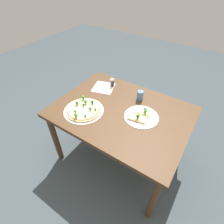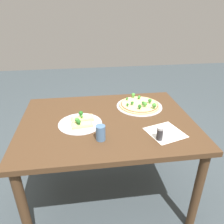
{
  "view_description": "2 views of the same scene",
  "coord_description": "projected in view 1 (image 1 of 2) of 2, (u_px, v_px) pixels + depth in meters",
  "views": [
    {
      "loc": [
        -0.6,
        1.07,
        1.8
      ],
      "look_at": [
        0.05,
        0.09,
        0.75
      ],
      "focal_mm": 28.0,
      "sensor_mm": 36.0,
      "label": 1
    },
    {
      "loc": [
        -0.15,
        -1.38,
        1.51
      ],
      "look_at": [
        0.05,
        0.09,
        0.75
      ],
      "focal_mm": 35.0,
      "sensor_mm": 36.0,
      "label": 2
    }
  ],
  "objects": [
    {
      "name": "dining_table",
      "position": [
        121.0,
        117.0,
        1.69
      ],
      "size": [
        1.25,
        0.93,
        0.73
      ],
      "color": "#4C331E",
      "rests_on": "ground_plane"
    },
    {
      "name": "ground_plane",
      "position": [
        119.0,
        155.0,
        2.12
      ],
      "size": [
        8.0,
        8.0,
        0.0
      ],
      "primitive_type": "plane",
      "color": "#3D474C"
    },
    {
      "name": "paper_menu",
      "position": [
        104.0,
        87.0,
        1.92
      ],
      "size": [
        0.27,
        0.27,
        0.0
      ],
      "primitive_type": "cube",
      "rotation": [
        0.0,
        0.0,
        0.29
      ],
      "color": "white",
      "rests_on": "dining_table"
    },
    {
      "name": "pizza_tray_whole",
      "position": [
        84.0,
        109.0,
        1.62
      ],
      "size": [
        0.37,
        0.37,
        0.07
      ],
      "color": "silver",
      "rests_on": "dining_table"
    },
    {
      "name": "drinking_cup",
      "position": [
        140.0,
        96.0,
        1.72
      ],
      "size": [
        0.06,
        0.06,
        0.1
      ],
      "primitive_type": "cylinder",
      "color": "#4C7099",
      "rests_on": "dining_table"
    },
    {
      "name": "condiment_shaker",
      "position": [
        112.0,
        83.0,
        1.91
      ],
      "size": [
        0.04,
        0.04,
        0.09
      ],
      "color": "#333338",
      "rests_on": "dining_table"
    },
    {
      "name": "pizza_tray_slice",
      "position": [
        141.0,
        116.0,
        1.56
      ],
      "size": [
        0.31,
        0.31,
        0.07
      ],
      "color": "silver",
      "rests_on": "dining_table"
    }
  ]
}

